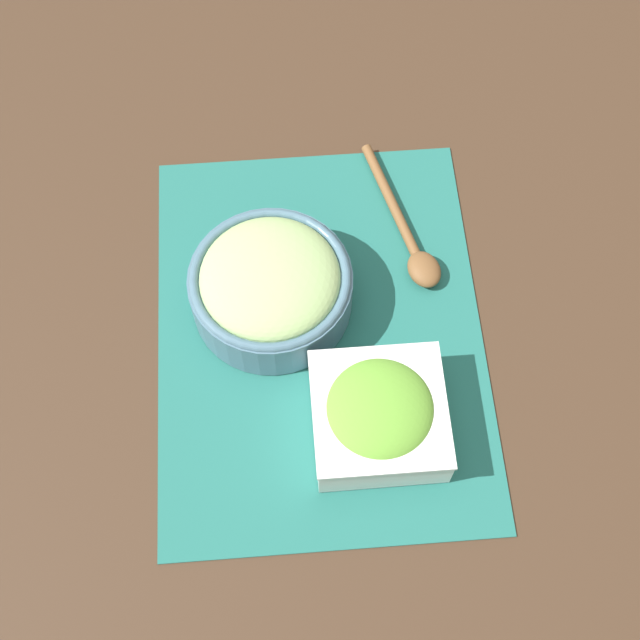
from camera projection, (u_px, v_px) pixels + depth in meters
The scene contains 5 objects.
ground_plane at pixel (320, 333), 1.00m from camera, with size 3.00×3.00×0.00m, color #422D1E.
placemat at pixel (320, 333), 0.99m from camera, with size 0.48×0.36×0.00m.
cucumber_bowl at pixel (271, 285), 0.97m from camera, with size 0.18×0.18×0.08m.
lettuce_bowl at pixel (379, 414), 0.91m from camera, with size 0.14×0.14×0.07m.
wooden_spoon at pixel (411, 241), 1.03m from camera, with size 0.21×0.08×0.02m.
Camera 1 is at (-0.42, 0.03, 0.90)m, focal length 50.00 mm.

